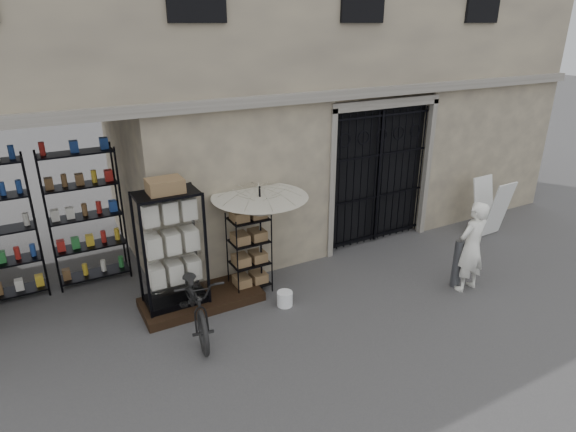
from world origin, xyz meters
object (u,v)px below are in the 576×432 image
bicycle (198,327)px  shopkeeper (465,288)px  wire_rack (249,254)px  market_umbrella (260,201)px  steel_bollard (457,264)px  easel_sign (491,207)px  white_bucket (285,299)px  display_cabinet (172,255)px

bicycle → shopkeeper: (4.61, -1.19, 0.00)m
wire_rack → market_umbrella: size_ratio=0.63×
wire_rack → steel_bollard: size_ratio=1.63×
bicycle → easel_sign: 6.99m
wire_rack → shopkeeper: 3.94m
white_bucket → easel_sign: 5.49m
white_bucket → shopkeeper: white_bucket is taller
display_cabinet → shopkeeper: (4.74, -1.86, -1.01)m
display_cabinet → easel_sign: (7.08, -0.37, -0.36)m
steel_bollard → shopkeeper: 0.49m
wire_rack → bicycle: wire_rack is taller
wire_rack → market_umbrella: 0.98m
display_cabinet → shopkeeper: 5.19m
shopkeeper → market_umbrella: bearing=-33.0°
display_cabinet → wire_rack: size_ratio=1.41×
white_bucket → shopkeeper: (3.11, -1.09, -0.13)m
shopkeeper → wire_rack: bearing=-32.1°
market_umbrella → shopkeeper: (3.21, -1.78, -1.67)m
easel_sign → steel_bollard: bearing=-153.4°
steel_bollard → shopkeeper: size_ratio=0.54×
display_cabinet → steel_bollard: (4.65, -1.69, -0.56)m
wire_rack → steel_bollard: wire_rack is taller
white_bucket → bicycle: bicycle is taller
steel_bollard → shopkeeper: (0.09, -0.17, -0.45)m
market_umbrella → bicycle: market_umbrella is taller
display_cabinet → easel_sign: display_cabinet is taller
market_umbrella → white_bucket: 1.70m
bicycle → wire_rack: bearing=37.0°
wire_rack → easel_sign: size_ratio=1.17×
shopkeeper → white_bucket: bearing=-23.2°
steel_bollard → bicycle: bearing=167.2°
market_umbrella → wire_rack: bearing=166.7°
market_umbrella → shopkeeper: bearing=-29.1°
display_cabinet → steel_bollard: size_ratio=2.31×
display_cabinet → white_bucket: bearing=-30.5°
bicycle → steel_bollard: size_ratio=2.22×
wire_rack → bicycle: size_ratio=0.74×
wire_rack → white_bucket: wire_rack is taller
market_umbrella → easel_sign: 5.64m
market_umbrella → easel_sign: market_umbrella is taller
bicycle → easel_sign: easel_sign is taller
bicycle → steel_bollard: bearing=-3.6°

